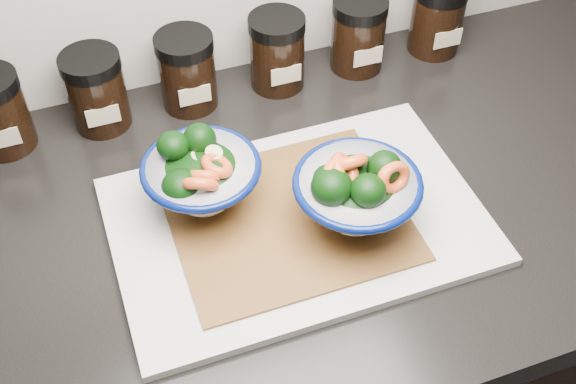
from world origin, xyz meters
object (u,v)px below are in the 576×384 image
object	(u,v)px
cutting_board	(297,221)
spice_jar_d	(277,52)
spice_jar_c	(187,71)
spice_jar_f	(437,17)
bowl_right	(357,192)
spice_jar_e	(358,34)
bowl_left	(201,177)
spice_jar_b	(96,91)

from	to	relation	value
cutting_board	spice_jar_d	bearing A→B (deg)	75.74
spice_jar_c	spice_jar_f	bearing A→B (deg)	0.00
bowl_right	spice_jar_e	size ratio (longest dim) A/B	1.35
cutting_board	spice_jar_f	distance (m)	0.43
spice_jar_f	spice_jar_d	bearing A→B (deg)	180.00
spice_jar_c	spice_jar_d	distance (m)	0.13
spice_jar_c	spice_jar_f	xyz separation A→B (m)	(0.39, 0.00, 0.00)
cutting_board	bowl_right	world-z (taller)	bowl_right
spice_jar_d	spice_jar_f	size ratio (longest dim) A/B	1.00
bowl_left	spice_jar_e	bearing A→B (deg)	35.30
bowl_right	spice_jar_b	distance (m)	0.39
spice_jar_b	spice_jar_c	world-z (taller)	same
spice_jar_b	spice_jar_e	bearing A→B (deg)	0.00
bowl_left	spice_jar_f	size ratio (longest dim) A/B	1.29
bowl_left	spice_jar_d	size ratio (longest dim) A/B	1.29
spice_jar_c	spice_jar_d	size ratio (longest dim) A/B	1.00
spice_jar_c	spice_jar_b	bearing A→B (deg)	180.00
spice_jar_b	spice_jar_e	xyz separation A→B (m)	(0.39, 0.00, 0.00)
spice_jar_b	bowl_right	bearing A→B (deg)	-49.94
bowl_right	spice_jar_d	distance (m)	0.30
spice_jar_b	spice_jar_e	distance (m)	0.39
bowl_left	spice_jar_b	size ratio (longest dim) A/B	1.29
cutting_board	spice_jar_c	size ratio (longest dim) A/B	3.98
spice_jar_b	spice_jar_d	bearing A→B (deg)	0.00
cutting_board	spice_jar_c	distance (m)	0.28
bowl_right	spice_jar_e	world-z (taller)	bowl_right
spice_jar_c	spice_jar_d	world-z (taller)	same
cutting_board	spice_jar_e	distance (m)	0.34
spice_jar_b	spice_jar_d	xyz separation A→B (m)	(0.26, 0.00, 0.00)
bowl_left	cutting_board	bearing A→B (deg)	-30.46
spice_jar_f	spice_jar_e	bearing A→B (deg)	180.00
bowl_left	spice_jar_f	distance (m)	0.48
cutting_board	bowl_right	bearing A→B (deg)	-26.17
spice_jar_e	spice_jar_f	xyz separation A→B (m)	(0.13, 0.00, 0.00)
cutting_board	spice_jar_d	world-z (taller)	spice_jar_d
spice_jar_e	spice_jar_f	bearing A→B (deg)	0.00
spice_jar_e	spice_jar_f	size ratio (longest dim) A/B	1.00
cutting_board	bowl_left	distance (m)	0.13
spice_jar_c	spice_jar_d	xyz separation A→B (m)	(0.13, 0.00, 0.00)
spice_jar_c	spice_jar_e	distance (m)	0.26
bowl_left	spice_jar_d	world-z (taller)	same
spice_jar_b	bowl_left	bearing A→B (deg)	-66.92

